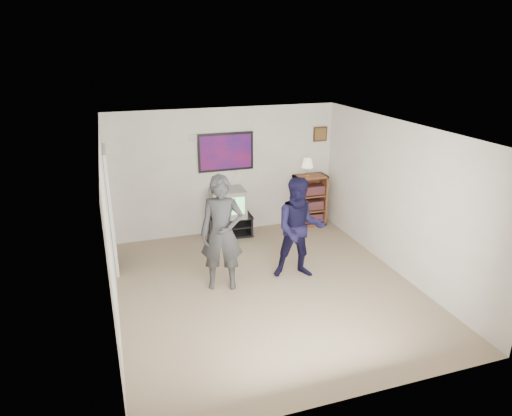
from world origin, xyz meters
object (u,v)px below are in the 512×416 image
media_stand (231,226)px  person_short (300,229)px  person_tall (222,233)px  crt_television (228,203)px  bookshelf (309,200)px

media_stand → person_short: 2.16m
media_stand → person_tall: person_tall is taller
media_stand → person_tall: size_ratio=0.47×
media_stand → crt_television: size_ratio=1.31×
crt_television → bookshelf: 1.78m
media_stand → bookshelf: bookshelf is taller
person_tall → media_stand: bearing=88.2°
crt_television → person_short: size_ratio=0.39×
crt_television → person_short: person_short is taller
bookshelf → person_short: person_short is taller
bookshelf → crt_television: bearing=-178.4°
crt_television → bookshelf: bookshelf is taller
crt_television → person_tall: bearing=-104.5°
person_short → person_tall: bearing=-167.0°
person_tall → person_short: size_ratio=1.08×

